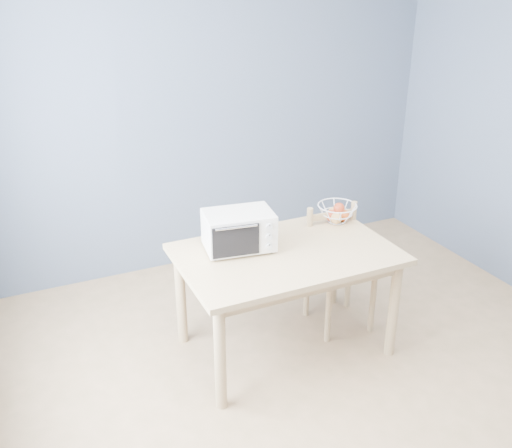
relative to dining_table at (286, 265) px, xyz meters
name	(u,v)px	position (x,y,z in m)	size (l,w,h in m)	color
room	(374,210)	(0.11, -0.72, 0.65)	(4.01, 4.51, 2.61)	tan
dining_table	(286,265)	(0.00, 0.00, 0.00)	(1.40, 0.90, 0.75)	tan
toaster_oven	(236,230)	(-0.28, 0.16, 0.24)	(0.48, 0.37, 0.26)	silver
fruit_basket	(337,213)	(0.55, 0.27, 0.17)	(0.38, 0.38, 0.14)	silver
dining_chair	(338,269)	(0.50, 0.14, -0.21)	(0.44, 0.44, 0.89)	tan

